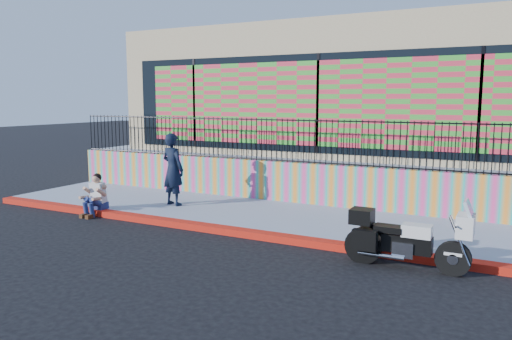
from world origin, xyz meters
The scene contains 10 objects.
ground centered at (0.00, 0.00, 0.00)m, with size 90.00×90.00×0.00m, color black.
red_curb centered at (0.00, 0.00, 0.07)m, with size 16.00×0.30×0.15m, color #AC0E0C.
sidewalk centered at (0.00, 1.65, 0.07)m, with size 16.00×3.00×0.15m, color #929AAF.
mural_wall centered at (0.00, 3.25, 0.70)m, with size 16.00×0.20×1.10m, color #F13F8D.
metal_fence centered at (0.00, 3.25, 1.85)m, with size 15.80×0.04×1.20m, color black, non-canonical shape.
elevated_platform centered at (0.00, 8.35, 0.62)m, with size 16.00×10.00×1.25m, color #929AAF.
storefront_building centered at (0.00, 8.13, 3.25)m, with size 14.00×8.06×4.00m.
police_motorcycle centered at (3.41, -0.52, 0.56)m, with size 2.14×0.71×1.33m.
police_officer centered at (-3.05, 1.39, 1.12)m, with size 0.71×0.46×1.93m, color black.
seated_man centered at (-4.46, -0.09, 0.45)m, with size 0.54×0.71×1.06m.
Camera 1 is at (5.03, -9.28, 2.97)m, focal length 35.00 mm.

